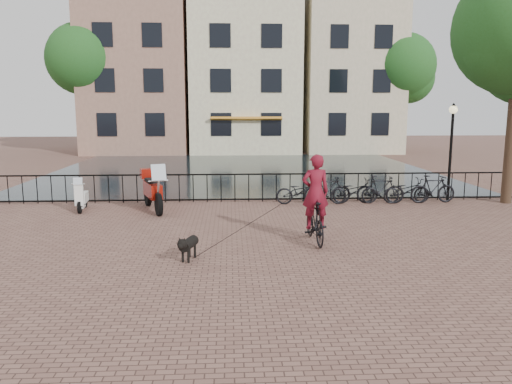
{
  "coord_description": "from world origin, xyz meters",
  "views": [
    {
      "loc": [
        -0.67,
        -9.77,
        3.38
      ],
      "look_at": [
        0.0,
        3.0,
        1.2
      ],
      "focal_mm": 35.0,
      "sensor_mm": 36.0,
      "label": 1
    }
  ],
  "objects_px": {
    "lamp_post": "(452,136)",
    "motorcycle": "(152,185)",
    "cyclist": "(315,204)",
    "scooter": "(82,192)",
    "dog": "(189,247)"
  },
  "relations": [
    {
      "from": "lamp_post",
      "to": "scooter",
      "type": "relative_size",
      "value": 2.6
    },
    {
      "from": "cyclist",
      "to": "motorcycle",
      "type": "bearing_deg",
      "value": -45.35
    },
    {
      "from": "lamp_post",
      "to": "scooter",
      "type": "xyz_separation_m",
      "value": [
        -12.77,
        -0.87,
        -1.78
      ]
    },
    {
      "from": "lamp_post",
      "to": "motorcycle",
      "type": "height_order",
      "value": "lamp_post"
    },
    {
      "from": "lamp_post",
      "to": "dog",
      "type": "relative_size",
      "value": 3.69
    },
    {
      "from": "dog",
      "to": "scooter",
      "type": "height_order",
      "value": "scooter"
    },
    {
      "from": "cyclist",
      "to": "motorcycle",
      "type": "height_order",
      "value": "cyclist"
    },
    {
      "from": "lamp_post",
      "to": "motorcycle",
      "type": "distance_m",
      "value": 10.59
    },
    {
      "from": "cyclist",
      "to": "motorcycle",
      "type": "distance_m",
      "value": 6.31
    },
    {
      "from": "cyclist",
      "to": "scooter",
      "type": "xyz_separation_m",
      "value": [
        -7.02,
        4.36,
        -0.39
      ]
    },
    {
      "from": "dog",
      "to": "motorcycle",
      "type": "xyz_separation_m",
      "value": [
        -1.62,
        5.55,
        0.54
      ]
    },
    {
      "from": "cyclist",
      "to": "motorcycle",
      "type": "relative_size",
      "value": 1.09
    },
    {
      "from": "lamp_post",
      "to": "cyclist",
      "type": "relative_size",
      "value": 1.32
    },
    {
      "from": "motorcycle",
      "to": "dog",
      "type": "bearing_deg",
      "value": -93.65
    },
    {
      "from": "dog",
      "to": "lamp_post",
      "type": "bearing_deg",
      "value": 53.48
    }
  ]
}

